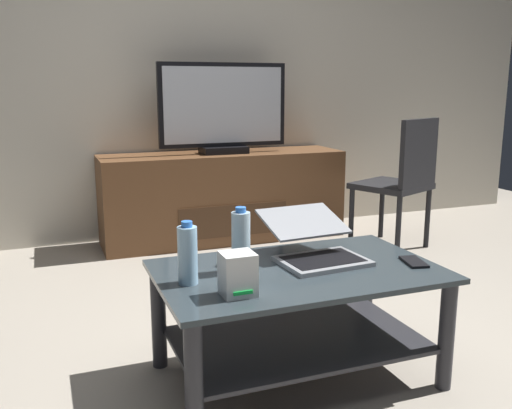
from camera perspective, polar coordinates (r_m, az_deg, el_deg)
ground_plane at (r=2.44m, az=3.69°, el=-15.64°), size 7.68×7.68×0.00m
back_wall at (r=4.32m, az=-9.07°, el=15.45°), size 6.40×0.12×2.80m
coffee_table at (r=2.21m, az=4.23°, el=-10.03°), size 1.07×0.65×0.45m
media_cabinet at (r=4.16m, az=-3.33°, el=0.82°), size 1.78×0.48×0.65m
television at (r=4.07m, az=-3.35°, el=9.53°), size 0.94×0.20×0.64m
dining_chair at (r=3.98m, az=14.62°, el=2.67°), size 0.58×0.58×0.92m
laptop at (r=2.27m, az=5.96°, el=-4.06°), size 0.36×0.42×0.18m
router_box at (r=1.87m, az=-1.87°, el=-7.09°), size 0.11×0.11×0.15m
water_bottle_near at (r=1.98m, az=-6.97°, el=-5.07°), size 0.07×0.07×0.23m
water_bottle_far at (r=2.10m, az=-1.55°, el=-3.75°), size 0.07×0.07×0.25m
cell_phone at (r=2.30m, az=15.74°, el=-5.63°), size 0.10×0.15×0.01m
tv_remote at (r=2.24m, az=-2.89°, el=-5.52°), size 0.12×0.16×0.02m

